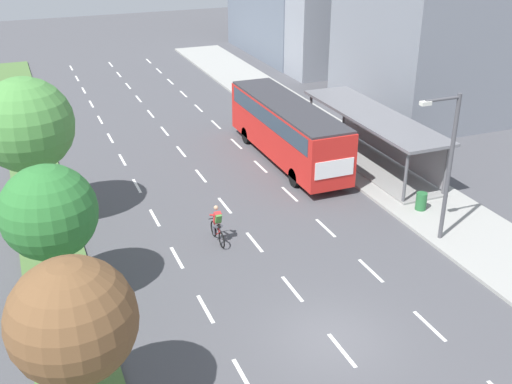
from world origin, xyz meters
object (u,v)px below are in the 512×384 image
at_px(median_tree_third, 26,125).
at_px(streetlight, 447,159).
at_px(cyclist, 217,226).
at_px(bus_shelter, 376,133).
at_px(median_tree_nearest, 72,321).
at_px(trash_bin, 421,201).
at_px(bus, 287,126).
at_px(median_tree_second, 49,213).

height_order(median_tree_third, streetlight, median_tree_third).
bearing_deg(cyclist, bus_shelter, 24.82).
xyz_separation_m(median_tree_nearest, trash_bin, (16.77, 7.80, -3.09)).
distance_m(streetlight, trash_bin, 4.36).
bearing_deg(cyclist, median_tree_nearest, -128.17).
relative_size(bus, median_tree_second, 2.15).
height_order(bus_shelter, median_tree_second, median_tree_second).
distance_m(cyclist, median_tree_second, 7.65).
bearing_deg(trash_bin, median_tree_nearest, -155.04).
height_order(streetlight, trash_bin, streetlight).
xyz_separation_m(bus, median_tree_third, (-13.72, -2.75, 2.67)).
height_order(median_tree_second, streetlight, streetlight).
xyz_separation_m(bus_shelter, cyclist, (-11.00, -5.09, -1.08)).
distance_m(bus_shelter, median_tree_second, 19.24).
xyz_separation_m(cyclist, median_tree_second, (-6.82, -1.96, 2.85)).
xyz_separation_m(bus_shelter, median_tree_third, (-18.00, -0.29, 2.87)).
relative_size(bus, trash_bin, 13.28).
height_order(median_tree_nearest, streetlight, streetlight).
bearing_deg(bus, bus_shelter, -29.90).
height_order(bus, median_tree_second, median_tree_second).
height_order(bus, median_tree_nearest, median_tree_nearest).
distance_m(bus, median_tree_second, 16.62).
bearing_deg(bus, median_tree_nearest, -129.84).
xyz_separation_m(bus_shelter, median_tree_second, (-17.82, -7.04, 1.77)).
relative_size(median_tree_nearest, median_tree_second, 1.01).
bearing_deg(median_tree_nearest, bus_shelter, 37.71).
height_order(median_tree_nearest, median_tree_third, median_tree_third).
height_order(bus_shelter, median_tree_third, median_tree_third).
distance_m(bus_shelter, bus, 4.94).
distance_m(cyclist, median_tree_third, 9.36).
relative_size(median_tree_nearest, streetlight, 0.81).
xyz_separation_m(bus, streetlight, (2.17, -11.09, 1.82)).
height_order(median_tree_second, median_tree_third, median_tree_third).
distance_m(median_tree_third, streetlight, 17.97).
relative_size(bus_shelter, median_tree_nearest, 2.10).
bearing_deg(median_tree_nearest, median_tree_third, 90.67).
distance_m(cyclist, median_tree_nearest, 11.45).
bearing_deg(median_tree_third, cyclist, -34.42).
relative_size(bus_shelter, trash_bin, 13.06).
xyz_separation_m(bus_shelter, bus, (-4.28, 2.46, 0.20)).
bearing_deg(trash_bin, cyclist, 174.76).
bearing_deg(bus_shelter, trash_bin, -100.20).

